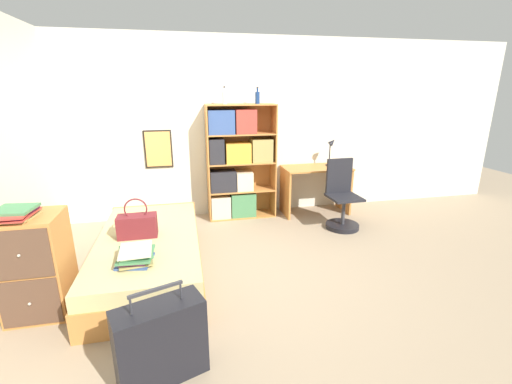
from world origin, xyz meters
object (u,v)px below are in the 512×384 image
Objects in this scene: book_stack_on_bed at (136,255)px; desk_chair at (342,206)px; suitcase at (161,342)px; desk at (316,182)px; bed at (150,253)px; magazine_pile_on_dresser at (16,213)px; bookcase at (236,164)px; handbag at (137,225)px; bottle_brown at (257,97)px; desk_lamp at (332,147)px; dresser at (36,265)px; bottle_green at (225,97)px.

desk_chair reaches higher than book_stack_on_bed.
suitcase is 0.68× the size of desk.
book_stack_on_bed reaches higher than bed.
magazine_pile_on_dresser is 0.22× the size of bookcase.
handbag is 0.57m from book_stack_on_bed.
desk is (2.47, 1.34, -0.04)m from handbag.
handbag is 1.79× the size of bottle_brown.
handbag reaches higher than desk.
bookcase reaches higher than handbag.
bookcase is at bearing 152.48° from desk_chair.
suitcase is (0.24, -0.91, -0.20)m from book_stack_on_bed.
desk_lamp is (2.72, 1.40, 0.49)m from handbag.
bookcase reaches higher than desk_lamp.
handbag is at bearing -138.04° from bottle_brown.
book_stack_on_bed is 2.88m from desk_chair.
suitcase is 3.85m from desk_lamp.
bookcase reaches higher than book_stack_on_bed.
desk is 2.35× the size of desk_lamp.
handbag is 1.07m from magazine_pile_on_dresser.
book_stack_on_bed is at bearing -3.19° from dresser.
bottle_green is 1.03× the size of bottle_brown.
bookcase is (0.97, 2.91, 0.54)m from suitcase.
desk is at bearing 103.19° from desk_chair.
suitcase reaches higher than bed.
suitcase is 3.58m from desk.
magazine_pile_on_dresser is 3.71m from desk_chair.
magazine_pile_on_dresser reaches higher than bed.
handbag is 1.92m from bookcase.
dresser is at bearing -140.35° from bottle_brown.
desk is (3.28, 1.90, -0.44)m from magazine_pile_on_dresser.
bottle_green reaches higher than suitcase.
desk is at bearing -4.36° from bottle_brown.
bed is 2.56m from bottle_brown.
magazine_pile_on_dresser is at bearing -145.28° from handbag.
dresser is 0.53× the size of bookcase.
bottle_green is (1.92, 1.97, 0.82)m from magazine_pile_on_dresser.
magazine_pile_on_dresser is 0.39× the size of desk_chair.
bookcase reaches higher than desk_chair.
bottle_brown is at bearing 43.68° from bed.
desk_chair is (2.62, 0.71, -0.22)m from handbag.
handbag is 2.43m from bottle_brown.
bottle_green reaches higher than bed.
desk_lamp is (2.68, 1.97, 0.55)m from book_stack_on_bed.
bottle_green reaches higher than desk.
desk_lamp reaches higher than desk_chair.
magazine_pile_on_dresser is at bearing -134.28° from bottle_green.
book_stack_on_bed is at bearing -95.43° from bed.
bookcase is (1.25, 1.42, 0.29)m from handbag.
bottle_brown reaches higher than handbag.
dresser is at bearing 137.56° from suitcase.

